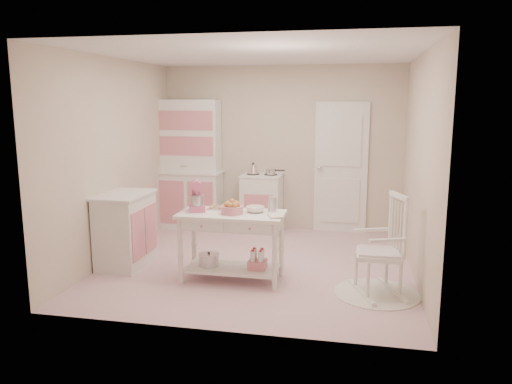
% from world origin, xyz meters
% --- Properties ---
extents(room_shell, '(3.84, 3.84, 2.62)m').
position_xyz_m(room_shell, '(0.00, 0.00, 1.65)').
color(room_shell, pink).
rests_on(room_shell, ground).
extents(door, '(0.82, 0.05, 2.04)m').
position_xyz_m(door, '(0.95, 1.87, 1.02)').
color(door, white).
rests_on(door, ground).
extents(hutch, '(1.06, 0.50, 2.08)m').
position_xyz_m(hutch, '(-1.46, 1.66, 1.04)').
color(hutch, white).
rests_on(hutch, ground).
extents(stove, '(0.62, 0.57, 0.92)m').
position_xyz_m(stove, '(-0.26, 1.61, 0.46)').
color(stove, white).
rests_on(stove, ground).
extents(base_cabinet, '(0.54, 0.84, 0.92)m').
position_xyz_m(base_cabinet, '(-1.63, -0.35, 0.46)').
color(base_cabinet, white).
rests_on(base_cabinet, ground).
extents(lace_rug, '(0.92, 0.92, 0.01)m').
position_xyz_m(lace_rug, '(1.45, -0.71, 0.01)').
color(lace_rug, white).
rests_on(lace_rug, ground).
extents(rocking_chair, '(0.71, 0.85, 1.10)m').
position_xyz_m(rocking_chair, '(1.45, -0.71, 0.55)').
color(rocking_chair, white).
rests_on(rocking_chair, ground).
extents(work_table, '(1.20, 0.60, 0.80)m').
position_xyz_m(work_table, '(-0.19, -0.60, 0.40)').
color(work_table, white).
rests_on(work_table, ground).
extents(stand_mixer, '(0.29, 0.33, 0.34)m').
position_xyz_m(stand_mixer, '(-0.61, -0.58, 0.97)').
color(stand_mixer, '#D4598A').
rests_on(stand_mixer, work_table).
extents(cookie_tray, '(0.34, 0.24, 0.02)m').
position_xyz_m(cookie_tray, '(-0.34, -0.42, 0.81)').
color(cookie_tray, silver).
rests_on(cookie_tray, work_table).
extents(bread_basket, '(0.25, 0.25, 0.09)m').
position_xyz_m(bread_basket, '(-0.17, -0.65, 0.85)').
color(bread_basket, '#D87C89').
rests_on(bread_basket, work_table).
extents(mixing_bowl, '(0.22, 0.22, 0.07)m').
position_xyz_m(mixing_bowl, '(0.07, -0.52, 0.83)').
color(mixing_bowl, white).
rests_on(mixing_bowl, work_table).
extents(metal_pitcher, '(0.10, 0.10, 0.17)m').
position_xyz_m(metal_pitcher, '(0.25, -0.44, 0.89)').
color(metal_pitcher, silver).
rests_on(metal_pitcher, work_table).
extents(recipe_book, '(0.21, 0.24, 0.02)m').
position_xyz_m(recipe_book, '(0.26, -0.72, 0.81)').
color(recipe_book, white).
rests_on(recipe_book, work_table).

